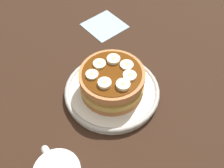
# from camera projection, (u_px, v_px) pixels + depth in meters

# --- Properties ---
(ground_plane) EXTENTS (1.40, 1.40, 0.03)m
(ground_plane) POSITION_uv_depth(u_px,v_px,m) (112.00, 97.00, 0.69)
(ground_plane) COLOR black
(plate) EXTENTS (0.23, 0.23, 0.02)m
(plate) POSITION_uv_depth(u_px,v_px,m) (112.00, 91.00, 0.67)
(plate) COLOR silver
(plate) RESTS_ON ground_plane
(pancake_stack) EXTENTS (0.16, 0.16, 0.06)m
(pancake_stack) POSITION_uv_depth(u_px,v_px,m) (112.00, 82.00, 0.64)
(pancake_stack) COLOR #A36334
(pancake_stack) RESTS_ON plate
(banana_slice_0) EXTENTS (0.03, 0.03, 0.01)m
(banana_slice_0) POSITION_uv_depth(u_px,v_px,m) (92.00, 75.00, 0.60)
(banana_slice_0) COLOR #F3F0C5
(banana_slice_0) RESTS_ON pancake_stack
(banana_slice_1) EXTENTS (0.03, 0.03, 0.01)m
(banana_slice_1) POSITION_uv_depth(u_px,v_px,m) (113.00, 59.00, 0.63)
(banana_slice_1) COLOR beige
(banana_slice_1) RESTS_ON pancake_stack
(banana_slice_2) EXTENTS (0.03, 0.03, 0.01)m
(banana_slice_2) POSITION_uv_depth(u_px,v_px,m) (130.00, 76.00, 0.60)
(banana_slice_2) COLOR #FEE8C5
(banana_slice_2) RESTS_ON pancake_stack
(banana_slice_3) EXTENTS (0.03, 0.03, 0.01)m
(banana_slice_3) POSITION_uv_depth(u_px,v_px,m) (105.00, 83.00, 0.59)
(banana_slice_3) COLOR #F2E5BB
(banana_slice_3) RESTS_ON pancake_stack
(banana_slice_4) EXTENTS (0.03, 0.03, 0.01)m
(banana_slice_4) POSITION_uv_depth(u_px,v_px,m) (99.00, 64.00, 0.62)
(banana_slice_4) COLOR #EFF0B4
(banana_slice_4) RESTS_ON pancake_stack
(banana_slice_5) EXTENTS (0.03, 0.03, 0.01)m
(banana_slice_5) POSITION_uv_depth(u_px,v_px,m) (123.00, 85.00, 0.58)
(banana_slice_5) COLOR #F5ECB5
(banana_slice_5) RESTS_ON pancake_stack
(banana_slice_6) EXTENTS (0.03, 0.03, 0.01)m
(banana_slice_6) POSITION_uv_depth(u_px,v_px,m) (126.00, 64.00, 0.62)
(banana_slice_6) COLOR #F0E5C2
(banana_slice_6) RESTS_ON pancake_stack
(napkin) EXTENTS (0.12, 0.12, 0.00)m
(napkin) POSITION_uv_depth(u_px,v_px,m) (105.00, 25.00, 0.83)
(napkin) COLOR #99B2BF
(napkin) RESTS_ON ground_plane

